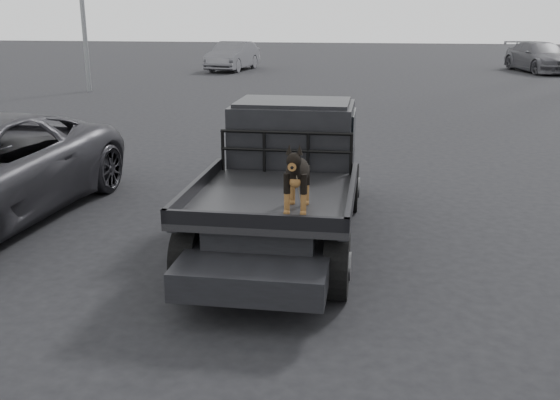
% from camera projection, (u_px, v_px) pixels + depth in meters
% --- Properties ---
extents(ground, '(120.00, 120.00, 0.00)m').
position_uv_depth(ground, '(232.00, 288.00, 7.11)').
color(ground, black).
rests_on(ground, ground).
extents(flatbed_ute, '(2.00, 5.40, 0.92)m').
position_uv_depth(flatbed_ute, '(284.00, 209.00, 8.47)').
color(flatbed_ute, black).
rests_on(flatbed_ute, ground).
extents(ute_cab, '(1.72, 1.30, 0.88)m').
position_uv_depth(ute_cab, '(293.00, 131.00, 9.11)').
color(ute_cab, black).
rests_on(ute_cab, flatbed_ute).
extents(headache_rack, '(1.80, 0.08, 0.55)m').
position_uv_depth(headache_rack, '(286.00, 153.00, 8.45)').
color(headache_rack, black).
rests_on(headache_rack, flatbed_ute).
extents(dog, '(0.32, 0.60, 0.74)m').
position_uv_depth(dog, '(297.00, 177.00, 6.83)').
color(dog, black).
rests_on(dog, flatbed_ute).
extents(distant_car_a, '(2.16, 4.77, 1.52)m').
position_uv_depth(distant_car_a, '(233.00, 56.00, 33.52)').
color(distant_car_a, '#545459').
rests_on(distant_car_a, ground).
extents(distant_car_b, '(3.22, 5.63, 1.54)m').
position_uv_depth(distant_car_b, '(540.00, 57.00, 32.56)').
color(distant_car_b, '#46464B').
rests_on(distant_car_b, ground).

